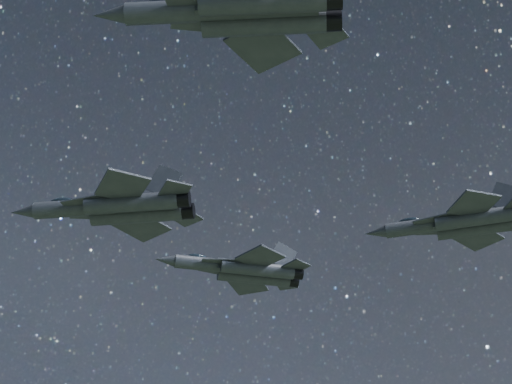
{
  "coord_description": "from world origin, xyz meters",
  "views": [
    {
      "loc": [
        -3.31,
        -69.18,
        109.22
      ],
      "look_at": [
        0.6,
        1.14,
        155.1
      ],
      "focal_mm": 60.0,
      "sensor_mm": 36.0,
      "label": 1
    }
  ],
  "objects": [
    {
      "name": "jet_lead",
      "position": [
        -13.22,
        5.91,
        155.82
      ],
      "size": [
        20.32,
        14.02,
        5.1
      ],
      "rotation": [
        0.0,
        0.0,
        -0.18
      ],
      "color": "#31353D"
    },
    {
      "name": "jet_left",
      "position": [
        0.17,
        19.66,
        156.23
      ],
      "size": [
        18.25,
        12.65,
        4.58
      ],
      "rotation": [
        0.0,
        0.0,
        0.16
      ],
      "color": "#31353D"
    },
    {
      "name": "jet_slot",
      "position": [
        21.42,
        2.47,
        153.1
      ],
      "size": [
        17.21,
        11.52,
        4.36
      ],
      "rotation": [
        0.0,
        0.0,
        -0.33
      ],
      "color": "#31353D"
    },
    {
      "name": "jet_right",
      "position": [
        -1.8,
        -23.96,
        154.5
      ],
      "size": [
        19.39,
        13.55,
        4.88
      ],
      "rotation": [
        0.0,
        0.0,
        -0.12
      ],
      "color": "#31353D"
    }
  ]
}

